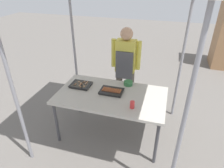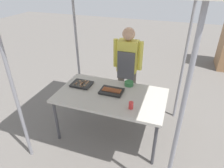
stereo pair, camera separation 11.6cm
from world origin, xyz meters
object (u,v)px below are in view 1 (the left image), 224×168
(stall_table, at_px, (111,97))
(vendor_woman, at_px, (126,64))
(tray_grilled_sausages, at_px, (112,91))
(drink_cup_near_edge, at_px, (132,105))
(condiment_bowl, at_px, (128,83))
(tray_meat_skewers, at_px, (81,85))

(stall_table, relative_size, vendor_woman, 1.03)
(tray_grilled_sausages, height_order, vendor_woman, vendor_woman)
(tray_grilled_sausages, xyz_separation_m, drink_cup_near_edge, (0.37, -0.30, 0.03))
(vendor_woman, bearing_deg, stall_table, 87.84)
(tray_grilled_sausages, distance_m, condiment_bowl, 0.35)
(stall_table, height_order, tray_grilled_sausages, tray_grilled_sausages)
(condiment_bowl, height_order, drink_cup_near_edge, drink_cup_near_edge)
(stall_table, distance_m, tray_meat_skewers, 0.55)
(tray_grilled_sausages, bearing_deg, vendor_woman, 86.82)
(vendor_woman, bearing_deg, condiment_bowl, 108.91)
(tray_grilled_sausages, relative_size, drink_cup_near_edge, 3.46)
(condiment_bowl, bearing_deg, vendor_woman, 108.91)
(drink_cup_near_edge, bearing_deg, tray_grilled_sausages, 141.45)
(tray_meat_skewers, bearing_deg, tray_grilled_sausages, -5.18)
(tray_meat_skewers, height_order, vendor_woman, vendor_woman)
(drink_cup_near_edge, xyz_separation_m, vendor_woman, (-0.33, 1.03, 0.11))
(drink_cup_near_edge, bearing_deg, vendor_woman, 108.03)
(stall_table, xyz_separation_m, tray_grilled_sausages, (-0.01, 0.06, 0.07))
(stall_table, xyz_separation_m, tray_meat_skewers, (-0.53, 0.11, 0.07))
(tray_grilled_sausages, bearing_deg, condiment_bowl, 56.38)
(tray_meat_skewers, relative_size, drink_cup_near_edge, 3.19)
(stall_table, distance_m, tray_grilled_sausages, 0.10)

